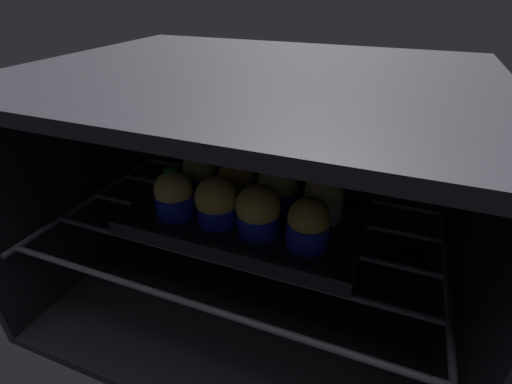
% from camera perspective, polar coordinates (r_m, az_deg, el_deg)
% --- Properties ---
extents(oven_cavity, '(0.59, 0.47, 0.37)m').
position_cam_1_polar(oven_cavity, '(0.59, 1.08, 1.18)').
color(oven_cavity, black).
rests_on(oven_cavity, ground).
extents(oven_rack, '(0.55, 0.42, 0.01)m').
position_cam_1_polar(oven_rack, '(0.57, -0.45, -3.71)').
color(oven_rack, '#51515B').
rests_on(oven_rack, oven_cavity).
extents(baking_tray, '(0.33, 0.27, 0.02)m').
position_cam_1_polar(baking_tray, '(0.58, 0.00, -2.18)').
color(baking_tray, black).
rests_on(baking_tray, oven_rack).
extents(muffin_row0_col0, '(0.06, 0.06, 0.07)m').
position_cam_1_polar(muffin_row0_col0, '(0.55, -12.43, -0.31)').
color(muffin_row0_col0, '#1928B7').
rests_on(muffin_row0_col0, baking_tray).
extents(muffin_row0_col1, '(0.06, 0.06, 0.07)m').
position_cam_1_polar(muffin_row0_col1, '(0.52, -6.00, -1.53)').
color(muffin_row0_col1, '#1928B7').
rests_on(muffin_row0_col1, baking_tray).
extents(muffin_row0_col2, '(0.06, 0.06, 0.07)m').
position_cam_1_polar(muffin_row0_col2, '(0.49, 0.33, -3.00)').
color(muffin_row0_col2, '#1928B7').
rests_on(muffin_row0_col2, baking_tray).
extents(muffin_row0_col3, '(0.06, 0.06, 0.07)m').
position_cam_1_polar(muffin_row0_col3, '(0.48, 8.06, -4.90)').
color(muffin_row0_col3, '#1928B7').
rests_on(muffin_row0_col3, baking_tray).
extents(muffin_row1_col0, '(0.06, 0.06, 0.07)m').
position_cam_1_polar(muffin_row1_col0, '(0.60, -8.49, 2.92)').
color(muffin_row1_col0, '#1928B7').
rests_on(muffin_row1_col0, baking_tray).
extents(muffin_row1_col1, '(0.06, 0.06, 0.07)m').
position_cam_1_polar(muffin_row1_col1, '(0.57, -2.98, 1.56)').
color(muffin_row1_col1, '#1928B7').
rests_on(muffin_row1_col1, baking_tray).
extents(muffin_row1_col2, '(0.06, 0.06, 0.07)m').
position_cam_1_polar(muffin_row1_col2, '(0.55, 3.28, 0.70)').
color(muffin_row1_col2, '#1928B7').
rests_on(muffin_row1_col2, baking_tray).
extents(muffin_row1_col3, '(0.06, 0.06, 0.07)m').
position_cam_1_polar(muffin_row1_col3, '(0.53, 10.25, -0.76)').
color(muffin_row1_col3, silver).
rests_on(muffin_row1_col3, baking_tray).
extents(muffin_row2_col0, '(0.06, 0.06, 0.08)m').
position_cam_1_polar(muffin_row2_col0, '(0.65, -5.96, 5.55)').
color(muffin_row2_col0, red).
rests_on(muffin_row2_col0, baking_tray).
extents(muffin_row2_col1, '(0.06, 0.06, 0.07)m').
position_cam_1_polar(muffin_row2_col1, '(0.62, -0.56, 4.42)').
color(muffin_row2_col1, '#7A238C').
rests_on(muffin_row2_col1, baking_tray).
extents(muffin_row2_col2, '(0.06, 0.06, 0.08)m').
position_cam_1_polar(muffin_row2_col2, '(0.60, 4.84, 3.46)').
color(muffin_row2_col2, '#1928B7').
rests_on(muffin_row2_col2, baking_tray).
extents(muffin_row2_col3, '(0.06, 0.06, 0.07)m').
position_cam_1_polar(muffin_row2_col3, '(0.59, 11.37, 2.50)').
color(muffin_row2_col3, '#1928B7').
rests_on(muffin_row2_col3, baking_tray).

